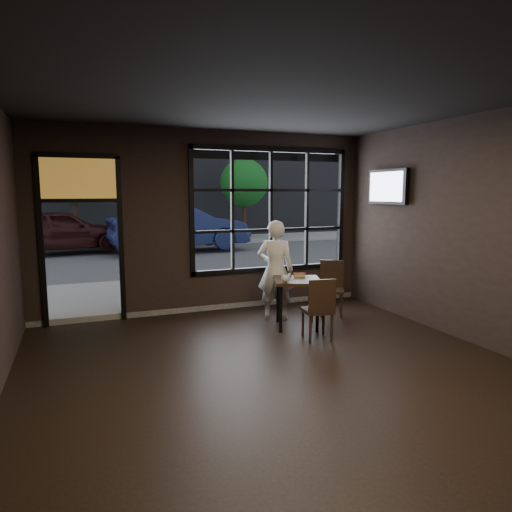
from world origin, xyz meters
name	(u,v)px	position (x,y,z in m)	size (l,w,h in m)	color
floor	(294,387)	(0.00, 0.00, -0.01)	(6.00, 7.00, 0.02)	black
ceiling	(298,84)	(0.00, 0.00, 3.21)	(6.00, 7.00, 0.02)	black
wall_right	(504,233)	(3.00, 0.00, 1.60)	(0.04, 7.00, 3.20)	black
window_frame	(271,210)	(1.20, 3.50, 1.80)	(3.06, 0.12, 2.28)	black
stained_transom	(79,178)	(-2.10, 3.50, 2.35)	(1.20, 0.06, 0.70)	orange
street_asphalt	(117,229)	(0.00, 24.00, -0.02)	(60.00, 41.00, 0.04)	#545456
building_across	(113,94)	(0.00, 23.00, 7.50)	(28.00, 12.00, 15.00)	#5B5956
cafe_table	(297,303)	(1.02, 2.01, 0.39)	(0.72, 0.72, 0.78)	black
chair_near	(317,308)	(1.03, 1.36, 0.46)	(0.40, 0.40, 0.92)	black
chair_window	(332,289)	(1.90, 2.43, 0.47)	(0.41, 0.41, 0.95)	black
man	(275,270)	(0.90, 2.59, 0.84)	(0.61, 0.40, 1.67)	silver
hotdog	(299,275)	(1.13, 2.16, 0.80)	(0.20, 0.08, 0.06)	tan
cup	(285,279)	(0.75, 1.87, 0.82)	(0.12, 0.12, 0.10)	silver
tv	(388,187)	(2.93, 2.35, 2.22)	(0.12, 1.03, 0.60)	black
navy_car	(179,227)	(1.19, 11.78, 0.90)	(1.70, 4.88, 1.61)	#172048
maroon_car	(61,230)	(-2.71, 12.70, 0.83)	(1.73, 4.30, 1.46)	black
tree_left	(74,173)	(-2.21, 14.75, 2.87)	(2.39, 2.39, 4.07)	#332114
tree_right	(244,183)	(4.75, 14.80, 2.53)	(2.10, 2.10, 3.59)	#332114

